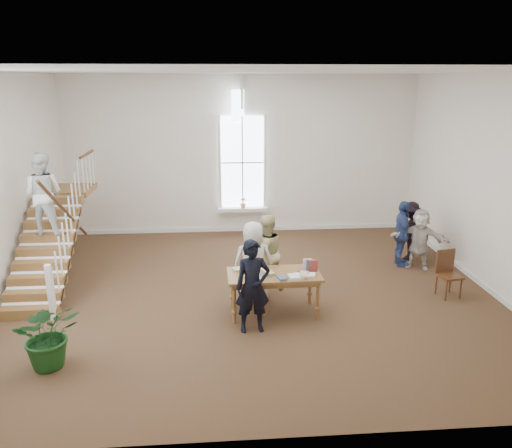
{
  "coord_description": "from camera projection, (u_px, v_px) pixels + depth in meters",
  "views": [
    {
      "loc": [
        -0.73,
        -9.74,
        4.36
      ],
      "look_at": [
        0.07,
        0.4,
        1.39
      ],
      "focal_mm": 35.0,
      "sensor_mm": 36.0,
      "label": 1
    }
  ],
  "objects": [
    {
      "name": "ground",
      "position": [
        254.0,
        292.0,
        10.6
      ],
      "size": [
        10.0,
        10.0,
        0.0
      ],
      "primitive_type": "plane",
      "color": "#47301B",
      "rests_on": "ground"
    },
    {
      "name": "room_shell",
      "position": [
        243.0,
        218.0,
        14.69
      ],
      "size": [
        10.49,
        10.0,
        10.0
      ],
      "color": "silver",
      "rests_on": "ground"
    },
    {
      "name": "staircase",
      "position": [
        47.0,
        214.0,
        10.53
      ],
      "size": [
        1.1,
        4.1,
        2.92
      ],
      "color": "brown",
      "rests_on": "ground"
    },
    {
      "name": "library_table",
      "position": [
        274.0,
        278.0,
        9.44
      ],
      "size": [
        1.77,
        0.91,
        0.89
      ],
      "rotation": [
        0.0,
        0.0,
        0.02
      ],
      "color": "brown",
      "rests_on": "ground"
    },
    {
      "name": "police_officer",
      "position": [
        253.0,
        286.0,
        8.76
      ],
      "size": [
        0.66,
        0.47,
        1.7
      ],
      "primitive_type": "imported",
      "rotation": [
        0.0,
        0.0,
        0.11
      ],
      "color": "black",
      "rests_on": "ground"
    },
    {
      "name": "elderly_woman",
      "position": [
        253.0,
        262.0,
        9.97
      ],
      "size": [
        0.85,
        0.59,
        1.66
      ],
      "primitive_type": "imported",
      "rotation": [
        0.0,
        0.0,
        3.22
      ],
      "color": "beige",
      "rests_on": "ground"
    },
    {
      "name": "person_yellow",
      "position": [
        266.0,
        253.0,
        10.47
      ],
      "size": [
        1.0,
        0.92,
        1.67
      ],
      "primitive_type": "imported",
      "rotation": [
        0.0,
        0.0,
        3.57
      ],
      "color": "#CBBF7F",
      "rests_on": "ground"
    },
    {
      "name": "woman_cluster_a",
      "position": [
        402.0,
        234.0,
        11.9
      ],
      "size": [
        0.5,
        0.98,
        1.6
      ],
      "primitive_type": "imported",
      "rotation": [
        0.0,
        0.0,
        1.45
      ],
      "color": "navy",
      "rests_on": "ground"
    },
    {
      "name": "woman_cluster_b",
      "position": [
        409.0,
        231.0,
        12.37
      ],
      "size": [
        1.02,
        1.08,
        1.47
      ],
      "primitive_type": "imported",
      "rotation": [
        0.0,
        0.0,
        4.03
      ],
      "color": "black",
      "rests_on": "ground"
    },
    {
      "name": "woman_cluster_c",
      "position": [
        420.0,
        239.0,
        11.75
      ],
      "size": [
        1.4,
        0.98,
        1.45
      ],
      "primitive_type": "imported",
      "rotation": [
        0.0,
        0.0,
        5.83
      ],
      "color": "beige",
      "rests_on": "ground"
    },
    {
      "name": "floor_plant",
      "position": [
        48.0,
        334.0,
        7.74
      ],
      "size": [
        1.22,
        1.15,
        1.09
      ],
      "primitive_type": "imported",
      "rotation": [
        0.0,
        0.0,
        0.37
      ],
      "color": "#123812",
      "rests_on": "ground"
    },
    {
      "name": "side_chair",
      "position": [
        447.0,
        271.0,
        10.32
      ],
      "size": [
        0.5,
        0.5,
        0.98
      ],
      "rotation": [
        0.0,
        0.0,
        0.19
      ],
      "color": "#3D2710",
      "rests_on": "ground"
    }
  ]
}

